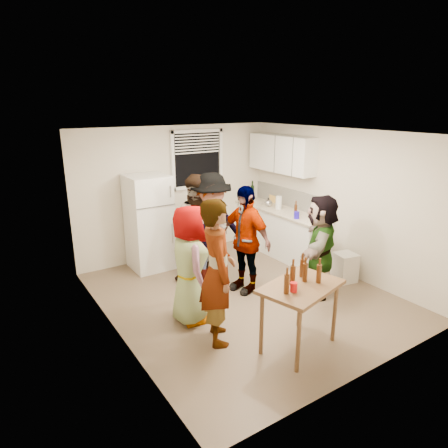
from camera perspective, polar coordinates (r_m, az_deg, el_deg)
room at (r=6.35m, az=2.92°, el=-10.22°), size 4.00×4.50×2.50m
window at (r=7.82m, az=-3.81°, el=9.23°), size 1.12×0.10×1.06m
refrigerator at (r=7.23m, az=-10.66°, el=0.21°), size 0.70×0.70×1.70m
counter_lower at (r=8.01m, az=7.99°, el=-1.16°), size 0.60×2.20×0.86m
countertop at (r=7.88m, az=8.13°, el=1.95°), size 0.64×2.22×0.04m
backsplash at (r=8.02m, az=9.73°, el=3.61°), size 0.03×2.20×0.36m
upper_cabinets at (r=7.91m, az=8.21°, el=9.91°), size 0.34×1.60×0.70m
kettle at (r=8.08m, az=6.33°, el=2.55°), size 0.24×0.21×0.18m
paper_towel at (r=7.90m, az=7.78°, el=2.15°), size 0.12×0.12×0.25m
wine_bottle at (r=8.65m, az=4.04°, el=3.57°), size 0.08×0.08×0.30m
beer_bottle_counter at (r=7.44m, az=10.15°, el=1.12°), size 0.06×0.06×0.21m
blue_cup at (r=7.29m, az=10.31°, el=0.77°), size 0.10×0.10×0.13m
picture_frame at (r=8.37m, az=6.99°, el=3.58°), size 0.02×0.19×0.16m
trash_bin at (r=7.05m, az=16.89°, el=-5.89°), size 0.39×0.39×0.49m
serving_table at (r=5.26m, az=10.44°, el=-16.82°), size 1.12×0.89×0.84m
beer_bottle_table at (r=4.83m, az=9.70°, el=-8.59°), size 0.06×0.06×0.24m
red_cup at (r=4.68m, az=9.89°, el=-9.48°), size 0.08×0.08×0.11m
guest_grey at (r=5.75m, az=-4.75°, el=-13.40°), size 1.76×1.10×0.52m
guest_stripe at (r=5.33m, az=-0.88°, el=-16.01°), size 1.96×1.34×0.44m
guest_back_left at (r=6.84m, az=-3.33°, el=-8.13°), size 1.77×2.00×0.69m
guest_back_right at (r=6.85m, az=-1.75°, el=-8.09°), size 1.48×2.02×0.69m
guest_black at (r=6.56m, az=2.88°, el=-9.28°), size 1.86×1.29×0.42m
guest_orange at (r=6.58m, az=13.12°, el=-9.64°), size 2.17×2.19×0.47m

